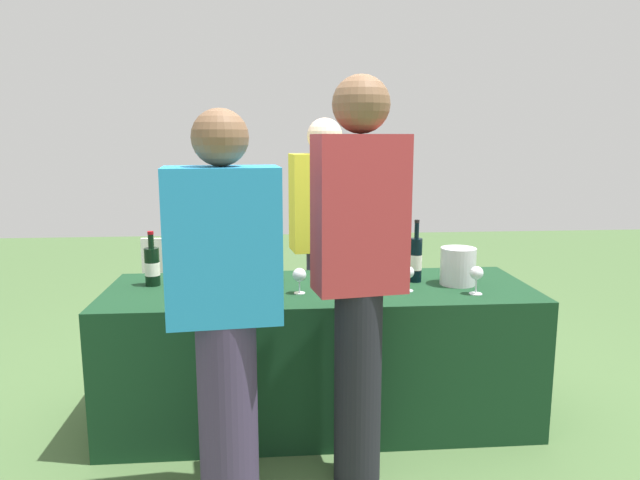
{
  "coord_description": "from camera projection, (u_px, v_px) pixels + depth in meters",
  "views": [
    {
      "loc": [
        -0.24,
        -2.93,
        1.51
      ],
      "look_at": [
        0.0,
        0.0,
        0.98
      ],
      "focal_mm": 32.48,
      "sensor_mm": 36.0,
      "label": 1
    }
  ],
  "objects": [
    {
      "name": "ground_plane",
      "position": [
        320.0,
        416.0,
        3.16
      ],
      "size": [
        12.0,
        12.0,
        0.0
      ],
      "primitive_type": "plane",
      "color": "#476638"
    },
    {
      "name": "tasting_table",
      "position": [
        320.0,
        353.0,
        3.1
      ],
      "size": [
        2.21,
        0.77,
        0.73
      ],
      "primitive_type": "cube",
      "color": "#14381E",
      "rests_on": "ground_plane"
    },
    {
      "name": "wine_bottle_0",
      "position": [
        152.0,
        266.0,
        3.04
      ],
      "size": [
        0.08,
        0.08,
        0.29
      ],
      "color": "black",
      "rests_on": "tasting_table"
    },
    {
      "name": "wine_bottle_1",
      "position": [
        240.0,
        264.0,
        3.04
      ],
      "size": [
        0.08,
        0.08,
        0.32
      ],
      "color": "black",
      "rests_on": "tasting_table"
    },
    {
      "name": "wine_bottle_2",
      "position": [
        271.0,
        263.0,
        3.05
      ],
      "size": [
        0.08,
        0.08,
        0.32
      ],
      "color": "black",
      "rests_on": "tasting_table"
    },
    {
      "name": "wine_bottle_3",
      "position": [
        416.0,
        259.0,
        3.12
      ],
      "size": [
        0.07,
        0.07,
        0.34
      ],
      "color": "black",
      "rests_on": "tasting_table"
    },
    {
      "name": "wine_glass_0",
      "position": [
        214.0,
        273.0,
        2.91
      ],
      "size": [
        0.07,
        0.07,
        0.14
      ],
      "color": "silver",
      "rests_on": "tasting_table"
    },
    {
      "name": "wine_glass_1",
      "position": [
        299.0,
        276.0,
        2.89
      ],
      "size": [
        0.07,
        0.07,
        0.13
      ],
      "color": "silver",
      "rests_on": "tasting_table"
    },
    {
      "name": "wine_glass_2",
      "position": [
        353.0,
        270.0,
        2.96
      ],
      "size": [
        0.07,
        0.07,
        0.15
      ],
      "color": "silver",
      "rests_on": "tasting_table"
    },
    {
      "name": "wine_glass_3",
      "position": [
        377.0,
        271.0,
        2.95
      ],
      "size": [
        0.06,
        0.06,
        0.14
      ],
      "color": "silver",
      "rests_on": "tasting_table"
    },
    {
      "name": "wine_glass_4",
      "position": [
        408.0,
        273.0,
        2.93
      ],
      "size": [
        0.06,
        0.06,
        0.13
      ],
      "color": "silver",
      "rests_on": "tasting_table"
    },
    {
      "name": "wine_glass_5",
      "position": [
        477.0,
        274.0,
        2.87
      ],
      "size": [
        0.07,
        0.07,
        0.14
      ],
      "color": "silver",
      "rests_on": "tasting_table"
    },
    {
      "name": "ice_bucket",
      "position": [
        458.0,
        266.0,
        3.07
      ],
      "size": [
        0.19,
        0.19,
        0.2
      ],
      "primitive_type": "cylinder",
      "color": "silver",
      "rests_on": "tasting_table"
    },
    {
      "name": "server_pouring",
      "position": [
        325.0,
        239.0,
        3.65
      ],
      "size": [
        0.45,
        0.28,
        1.62
      ],
      "rotation": [
        0.0,
        0.0,
        3.27
      ],
      "color": "#3F3351",
      "rests_on": "ground_plane"
    },
    {
      "name": "guest_0",
      "position": [
        225.0,
        304.0,
        2.26
      ],
      "size": [
        0.46,
        0.28,
        1.61
      ],
      "rotation": [
        0.0,
        0.0,
        0.1
      ],
      "color": "#3F3351",
      "rests_on": "ground_plane"
    },
    {
      "name": "guest_1",
      "position": [
        359.0,
        267.0,
        2.42
      ],
      "size": [
        0.4,
        0.26,
        1.75
      ],
      "rotation": [
        0.0,
        0.0,
        0.16
      ],
      "color": "black",
      "rests_on": "ground_plane"
    },
    {
      "name": "menu_board",
      "position": [
        179.0,
        301.0,
        3.87
      ],
      "size": [
        0.47,
        0.07,
        0.85
      ],
      "primitive_type": "cube",
      "rotation": [
        0.0,
        0.0,
        -0.09
      ],
      "color": "white",
      "rests_on": "ground_plane"
    }
  ]
}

